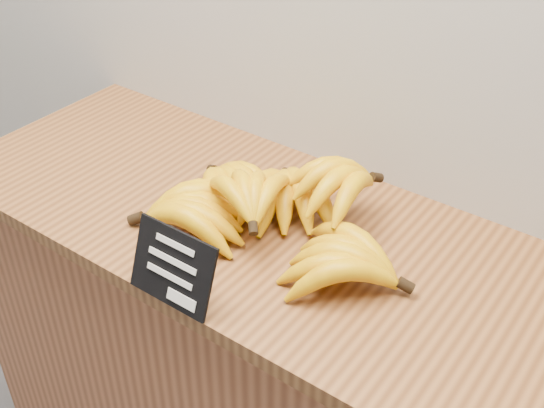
# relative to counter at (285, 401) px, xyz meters

# --- Properties ---
(counter) EXTENTS (1.49, 0.50, 0.90)m
(counter) POSITION_rel_counter_xyz_m (0.00, 0.00, 0.00)
(counter) COLOR #9F5A33
(counter) RESTS_ON ground
(counter_top) EXTENTS (1.44, 0.54, 0.03)m
(counter_top) POSITION_rel_counter_xyz_m (0.00, 0.00, 0.47)
(counter_top) COLOR brown
(counter_top) RESTS_ON counter
(chalkboard_sign) EXTENTS (0.16, 0.05, 0.12)m
(chalkboard_sign) POSITION_rel_counter_xyz_m (-0.05, -0.25, 0.54)
(chalkboard_sign) COLOR black
(chalkboard_sign) RESTS_ON counter_top
(banana_pile) EXTENTS (0.52, 0.34, 0.12)m
(banana_pile) POSITION_rel_counter_xyz_m (-0.02, -0.01, 0.53)
(banana_pile) COLOR #E6B009
(banana_pile) RESTS_ON counter_top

